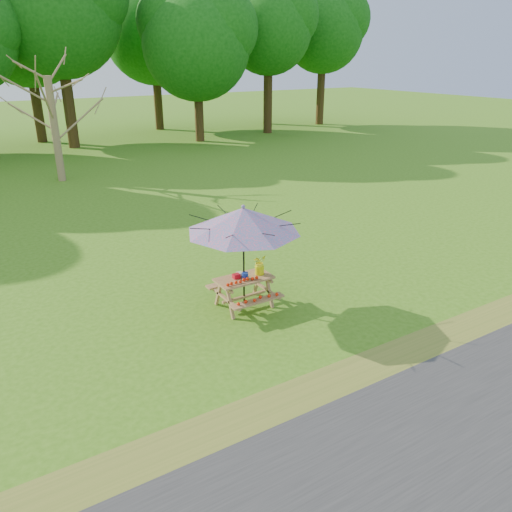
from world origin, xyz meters
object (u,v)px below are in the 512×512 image
patio_umbrella (243,220)px  flower_bucket (260,264)px  bare_tree (40,28)px  picnic_table (244,292)px

patio_umbrella → flower_bucket: size_ratio=5.62×
bare_tree → flower_bucket: (1.21, -14.17, -5.13)m
picnic_table → patio_umbrella: size_ratio=0.55×
bare_tree → picnic_table: (0.83, -14.16, -5.70)m
picnic_table → flower_bucket: size_ratio=3.09×
bare_tree → picnic_table: bare_tree is taller
flower_bucket → bare_tree: bearing=94.9°
bare_tree → picnic_table: size_ratio=7.52×
bare_tree → patio_umbrella: 14.76m
bare_tree → picnic_table: 15.29m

